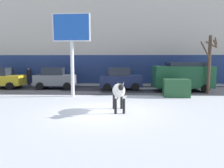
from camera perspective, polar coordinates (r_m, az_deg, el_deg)
ground_plane at (r=9.97m, az=-2.63°, el=-7.66°), size 120.00×120.00×0.00m
road_strip at (r=17.27m, az=-0.72°, el=-1.58°), size 60.00×5.60×0.01m
building_facade at (r=23.65m, az=-0.05°, el=16.37°), size 44.00×6.10×13.00m
cow_holstein at (r=9.76m, az=1.84°, el=-1.97°), size 0.74×1.92×1.54m
billboard at (r=14.25m, az=-11.29°, el=13.96°), size 2.53×0.34×5.56m
car_grey_hatchback at (r=18.52m, az=-15.57°, el=1.60°), size 3.58×2.06×1.86m
car_navy_hatchback at (r=17.23m, az=2.33°, el=1.48°), size 3.58×2.06×1.86m
car_darkgreen_van at (r=17.31m, az=19.13°, el=2.20°), size 4.69×2.30×2.32m
pedestrian_near_billboard at (r=21.85m, az=-22.28°, el=1.95°), size 0.36×0.24×1.73m
bare_tree_left_lot at (r=16.64m, az=25.63°, el=5.61°), size 1.19×0.94×4.28m
dumpster at (r=14.52m, az=17.55°, el=-1.06°), size 1.79×1.25×1.20m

